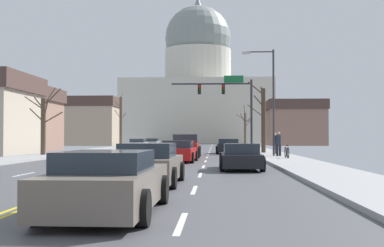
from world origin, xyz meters
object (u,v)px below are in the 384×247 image
object	(u,v)px
street_lamp_right	(269,92)
pedestrian_00	(275,142)
sedan_near_00	(228,147)
sedan_near_03	(241,157)
pickup_truck_near_01	(185,147)
sedan_oncoming_00	(138,144)
sedan_near_05	(109,183)
pedestrian_01	(279,143)
signal_gantry	(229,97)
sedan_near_02	(179,152)
sedan_oncoming_01	(152,143)
bicycle_parked	(287,152)
sedan_near_04	(149,165)

from	to	relation	value
street_lamp_right	pedestrian_00	world-z (taller)	street_lamp_right
sedan_near_00	sedan_near_03	distance (m)	20.15
sedan_near_00	pickup_truck_near_01	bearing A→B (deg)	-114.53
sedan_near_03	sedan_oncoming_00	bearing A→B (deg)	106.73
sedan_near_00	sedan_near_03	bearing A→B (deg)	-89.85
sedan_near_05	pedestrian_00	distance (m)	29.63
street_lamp_right	pedestrian_01	world-z (taller)	street_lamp_right
signal_gantry	street_lamp_right	distance (m)	13.06
sedan_near_02	sedan_oncoming_01	distance (m)	41.10
street_lamp_right	sedan_oncoming_00	size ratio (longest dim) A/B	1.74
sedan_near_05	bicycle_parked	distance (m)	22.63
pedestrian_00	pedestrian_01	world-z (taller)	pedestrian_01
pickup_truck_near_01	pedestrian_00	xyz separation A→B (m)	(6.87, 3.35, 0.31)
sedan_near_02	sedan_near_05	distance (m)	18.99
sedan_near_00	pedestrian_00	bearing A→B (deg)	-47.34
sedan_near_02	pedestrian_01	bearing A→B (deg)	40.12
sedan_near_04	pedestrian_01	world-z (taller)	pedestrian_01
pedestrian_01	pedestrian_00	bearing A→B (deg)	86.54
sedan_oncoming_00	sedan_near_04	bearing A→B (deg)	-80.26
pickup_truck_near_01	sedan_near_02	size ratio (longest dim) A/B	1.26
sedan_near_03	pickup_truck_near_01	bearing A→B (deg)	104.54
signal_gantry	sedan_near_05	xyz separation A→B (m)	(-3.44, -37.57, -4.73)
sedan_near_05	sedan_oncoming_01	distance (m)	59.91
signal_gantry	sedan_near_02	size ratio (longest dim) A/B	1.78
sedan_near_04	bicycle_parked	distance (m)	17.24
signal_gantry	sedan_oncoming_00	distance (m)	14.83
sedan_near_00	pedestrian_01	distance (m)	8.85
signal_gantry	pedestrian_00	bearing A→B (deg)	-69.17
pedestrian_00	sedan_oncoming_00	bearing A→B (deg)	127.49
sedan_near_03	sedan_oncoming_00	xyz separation A→B (m)	(-10.31, 34.31, 0.02)
pickup_truck_near_01	pedestrian_00	world-z (taller)	pedestrian_00
sedan_near_05	sedan_near_00	bearing A→B (deg)	84.44
sedan_near_02	sedan_oncoming_01	xyz separation A→B (m)	(-6.92, 40.51, -0.02)
street_lamp_right	pickup_truck_near_01	bearing A→B (deg)	173.00
sedan_near_00	pickup_truck_near_01	distance (m)	7.95
sedan_near_02	street_lamp_right	bearing A→B (deg)	44.05
sedan_near_02	pedestrian_00	distance (m)	12.02
sedan_near_03	pedestrian_01	world-z (taller)	pedestrian_01
sedan_oncoming_01	sedan_near_00	bearing A→B (deg)	-69.14
sedan_near_00	pedestrian_00	distance (m)	5.29
street_lamp_right	sedan_near_04	bearing A→B (deg)	-107.19
sedan_near_05	sedan_near_03	bearing A→B (deg)	75.56
street_lamp_right	sedan_near_02	xyz separation A→B (m)	(-5.97, -5.78, -4.02)
sedan_near_05	sedan_oncoming_00	distance (m)	47.42
sedan_near_05	bicycle_parked	xyz separation A→B (m)	(6.64, 21.63, -0.10)
sedan_near_03	sedan_oncoming_01	bearing A→B (deg)	102.32
sedan_near_03	bicycle_parked	size ratio (longest dim) A/B	2.38
street_lamp_right	sedan_near_00	xyz separation A→B (m)	(-2.69, 7.96, -4.01)
sedan_oncoming_00	pedestrian_01	size ratio (longest dim) A/B	2.56
sedan_near_00	sedan_near_05	bearing A→B (deg)	-95.56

